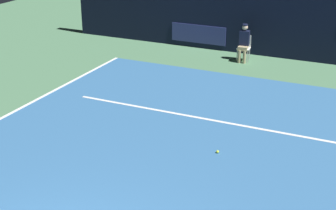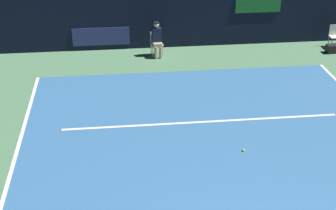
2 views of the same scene
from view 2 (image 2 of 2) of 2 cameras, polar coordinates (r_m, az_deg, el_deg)
name	(u,v)px [view 2 (image 2 of 2)]	position (r m, az deg, el deg)	size (l,w,h in m)	color
ground_plane	(216,161)	(12.75, 5.48, -6.34)	(31.86, 31.86, 0.00)	#4C7A56
court_surface	(216,161)	(12.75, 5.48, -6.32)	(10.17, 11.61, 0.01)	#336699
line_sideline_right	(10,174)	(12.78, -17.40, -7.44)	(0.10, 11.61, 0.01)	white
line_service	(202,122)	(14.45, 3.88, -1.93)	(7.93, 0.10, 0.01)	white
back_wall	(174,14)	(19.86, 0.70, 10.25)	(16.38, 0.33, 2.60)	black
line_judge_on_chair	(157,39)	(18.95, -1.27, 7.48)	(0.48, 0.56, 1.32)	white
courtside_chair_near	(335,35)	(21.00, 18.38, 7.54)	(0.46, 0.44, 0.88)	white
tennis_ball	(243,150)	(13.20, 8.52, -5.06)	(0.07, 0.07, 0.07)	#CCE033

